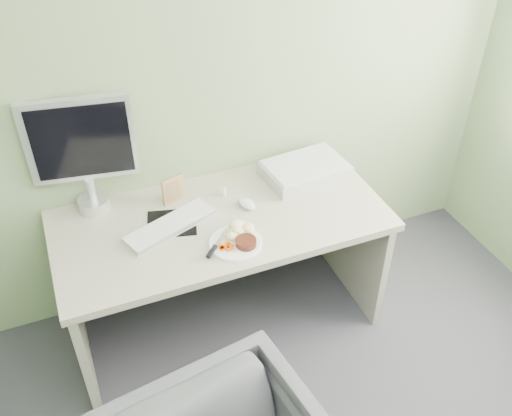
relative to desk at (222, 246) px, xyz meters
name	(u,v)px	position (x,y,z in m)	size (l,w,h in m)	color
wall_back	(189,67)	(0.00, 0.38, 0.80)	(3.50, 3.50, 0.00)	gray
desk	(222,246)	(0.00, 0.00, 0.00)	(1.60, 0.75, 0.73)	#B5AE97
plate	(235,243)	(0.00, -0.21, 0.19)	(0.24, 0.24, 0.01)	white
steak	(246,242)	(0.04, -0.24, 0.21)	(0.10, 0.10, 0.03)	black
potato_pile	(236,228)	(0.03, -0.15, 0.23)	(0.11, 0.08, 0.06)	tan
carrot_heap	(226,245)	(-0.05, -0.23, 0.21)	(0.05, 0.05, 0.04)	#FF5805
steak_knife	(215,247)	(-0.10, -0.21, 0.21)	(0.16, 0.16, 0.01)	silver
mousepad	(172,223)	(-0.23, 0.05, 0.18)	(0.23, 0.20, 0.00)	black
keyboard	(170,225)	(-0.24, 0.02, 0.20)	(0.45, 0.13, 0.02)	white
computer_mouse	(247,204)	(0.15, 0.03, 0.20)	(0.06, 0.11, 0.04)	white
photo_frame	(173,190)	(-0.17, 0.21, 0.26)	(0.12, 0.01, 0.14)	#A77A4E
eyedrop_bottle	(224,191)	(0.08, 0.16, 0.21)	(0.02, 0.02, 0.06)	white
scanner	(305,170)	(0.53, 0.17, 0.22)	(0.43, 0.28, 0.07)	#ABACB2
monitor	(82,150)	(-0.55, 0.32, 0.51)	(0.49, 0.16, 0.59)	silver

